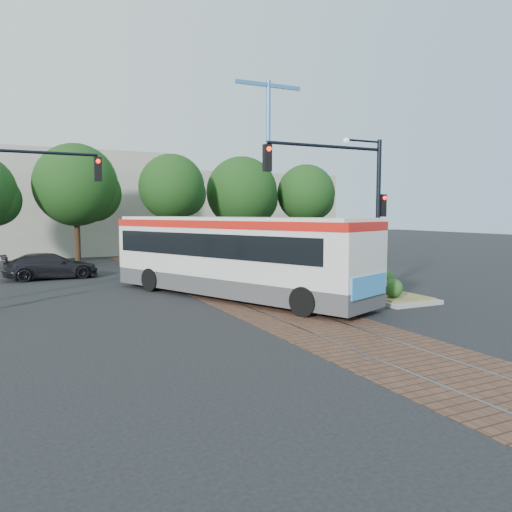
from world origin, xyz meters
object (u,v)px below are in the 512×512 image
(traffic_island, at_px, (373,287))
(signal_pole_left, at_px, (4,198))
(parked_car, at_px, (51,266))
(city_bus, at_px, (232,253))
(signal_pole_main, at_px, (353,191))

(traffic_island, xyz_separation_m, signal_pole_left, (-13.19, 4.89, 3.54))
(signal_pole_left, bearing_deg, parked_car, 73.39)
(traffic_island, distance_m, parked_car, 15.88)
(city_bus, bearing_deg, traffic_island, -44.53)
(city_bus, xyz_separation_m, signal_pole_left, (-7.94, 2.84, 2.10))
(traffic_island, distance_m, signal_pole_main, 3.95)
(city_bus, xyz_separation_m, signal_pole_main, (4.29, -1.96, 2.40))
(signal_pole_main, bearing_deg, city_bus, 155.41)
(traffic_island, height_order, signal_pole_main, signal_pole_main)
(city_bus, xyz_separation_m, traffic_island, (5.25, -2.05, -1.43))
(signal_pole_left, height_order, parked_car, signal_pole_left)
(city_bus, height_order, signal_pole_main, signal_pole_main)
(signal_pole_main, xyz_separation_m, signal_pole_left, (-12.23, 4.80, -0.29))
(signal_pole_main, relative_size, parked_car, 1.33)
(traffic_island, relative_size, parked_car, 1.15)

